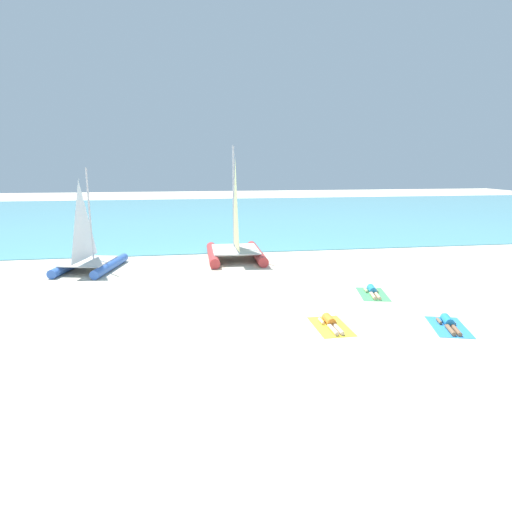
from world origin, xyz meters
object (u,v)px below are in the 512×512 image
at_px(towel_left, 331,326).
at_px(sunbather_right, 448,323).
at_px(sailboat_red, 235,243).
at_px(sailboat_blue, 89,255).
at_px(sunbather_middle, 373,291).
at_px(towel_right, 449,327).
at_px(sunbather_left, 330,322).
at_px(towel_middle, 373,294).

bearing_deg(towel_left, sunbather_right, -8.72).
bearing_deg(sailboat_red, sailboat_blue, -169.10).
bearing_deg(sailboat_blue, sailboat_red, 22.54).
bearing_deg(sunbather_middle, sailboat_red, 135.56).
bearing_deg(towel_right, towel_left, 170.32).
xyz_separation_m(towel_left, sunbather_left, (-0.00, 0.07, 0.13)).
relative_size(sunbather_left, sunbather_middle, 1.00).
bearing_deg(towel_left, towel_middle, 47.72).
relative_size(towel_middle, towel_right, 1.00).
bearing_deg(towel_right, sailboat_red, 117.56).
xyz_separation_m(towel_right, sunbather_right, (0.02, 0.06, 0.13)).
xyz_separation_m(sunbather_left, sunbather_right, (3.89, -0.66, 0.00)).
bearing_deg(towel_left, sailboat_blue, 136.09).
height_order(towel_middle, sunbather_middle, sunbather_middle).
height_order(sailboat_blue, sunbather_right, sailboat_blue).
bearing_deg(sunbather_left, towel_left, -90.00).
xyz_separation_m(sailboat_blue, towel_right, (13.53, -9.96, -0.76)).
height_order(towel_left, sunbather_right, sunbather_right).
height_order(sailboat_blue, sunbather_left, sailboat_blue).
xyz_separation_m(sunbather_middle, towel_right, (0.96, -3.90, -0.13)).
height_order(sunbather_left, towel_right, sunbather_left).
distance_m(sunbather_left, towel_middle, 4.25).
relative_size(sunbather_middle, towel_right, 0.82).
distance_m(sailboat_blue, towel_right, 16.81).
bearing_deg(towel_right, sunbather_left, 169.36).
bearing_deg(towel_right, towel_middle, 104.31).
height_order(sailboat_red, sunbather_middle, sailboat_red).
bearing_deg(towel_middle, sailboat_blue, 154.00).
height_order(sailboat_red, sunbather_left, sailboat_red).
bearing_deg(towel_right, sailboat_blue, 143.64).
xyz_separation_m(sailboat_blue, sunbather_middle, (12.56, -6.05, -0.63)).
xyz_separation_m(sailboat_red, sailboat_blue, (-7.61, -1.38, -0.17)).
relative_size(sailboat_red, sunbather_middle, 4.03).
bearing_deg(towel_middle, sunbather_left, -132.90).
bearing_deg(sunbather_right, towel_middle, 121.16).
bearing_deg(sunbather_right, towel_right, -90.00).
xyz_separation_m(sailboat_red, sunbather_right, (5.94, -11.27, -0.81)).
distance_m(sailboat_red, sunbather_right, 12.76).
bearing_deg(towel_middle, towel_right, -75.69).
xyz_separation_m(towel_middle, towel_right, (0.98, -3.84, 0.00)).
xyz_separation_m(sailboat_red, towel_right, (5.92, -11.33, -0.93)).
distance_m(sailboat_blue, sunbather_right, 16.78).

